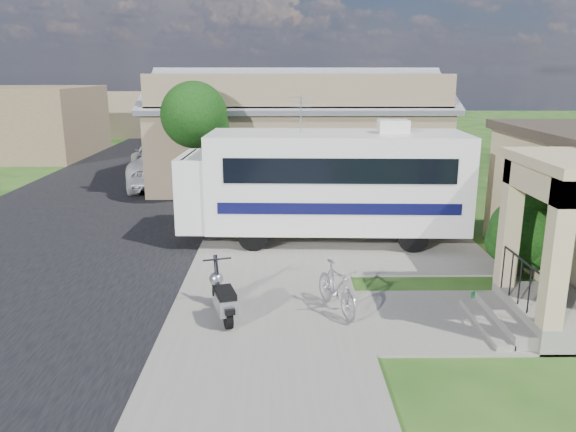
{
  "coord_description": "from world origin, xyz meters",
  "views": [
    {
      "loc": [
        -0.66,
        -11.43,
        4.92
      ],
      "look_at": [
        -0.5,
        2.5,
        1.3
      ],
      "focal_mm": 35.0,
      "sensor_mm": 36.0,
      "label": 1
    }
  ],
  "objects_px": {
    "shrub": "(526,229)",
    "scooter": "(223,298)",
    "pickup_truck": "(164,164)",
    "van": "(176,143)",
    "garden_hose": "(480,299)",
    "motorhome": "(326,181)",
    "bicycle": "(337,291)"
  },
  "relations": [
    {
      "from": "van",
      "to": "garden_hose",
      "type": "height_order",
      "value": "van"
    },
    {
      "from": "shrub",
      "to": "garden_hose",
      "type": "bearing_deg",
      "value": -132.98
    },
    {
      "from": "scooter",
      "to": "van",
      "type": "distance_m",
      "value": 21.6
    },
    {
      "from": "garden_hose",
      "to": "bicycle",
      "type": "bearing_deg",
      "value": -170.91
    },
    {
      "from": "van",
      "to": "pickup_truck",
      "type": "bearing_deg",
      "value": -81.43
    },
    {
      "from": "motorhome",
      "to": "shrub",
      "type": "distance_m",
      "value": 5.57
    },
    {
      "from": "bicycle",
      "to": "van",
      "type": "xyz_separation_m",
      "value": [
        -7.09,
        20.74,
        0.45
      ]
    },
    {
      "from": "garden_hose",
      "to": "van",
      "type": "bearing_deg",
      "value": 116.93
    },
    {
      "from": "motorhome",
      "to": "shrub",
      "type": "xyz_separation_m",
      "value": [
        4.66,
        -3.0,
        -0.62
      ]
    },
    {
      "from": "pickup_truck",
      "to": "garden_hose",
      "type": "bearing_deg",
      "value": 113.73
    },
    {
      "from": "bicycle",
      "to": "pickup_truck",
      "type": "relative_size",
      "value": 0.27
    },
    {
      "from": "garden_hose",
      "to": "shrub",
      "type": "bearing_deg",
      "value": 47.02
    },
    {
      "from": "motorhome",
      "to": "van",
      "type": "xyz_separation_m",
      "value": [
        -7.24,
        15.5,
        -0.83
      ]
    },
    {
      "from": "motorhome",
      "to": "bicycle",
      "type": "xyz_separation_m",
      "value": [
        -0.16,
        -5.25,
        -1.28
      ]
    },
    {
      "from": "scooter",
      "to": "garden_hose",
      "type": "height_order",
      "value": "scooter"
    },
    {
      "from": "shrub",
      "to": "bicycle",
      "type": "bearing_deg",
      "value": -154.94
    },
    {
      "from": "pickup_truck",
      "to": "van",
      "type": "relative_size",
      "value": 0.96
    },
    {
      "from": "motorhome",
      "to": "van",
      "type": "relative_size",
      "value": 1.23
    },
    {
      "from": "motorhome",
      "to": "shrub",
      "type": "relative_size",
      "value": 3.57
    },
    {
      "from": "shrub",
      "to": "pickup_truck",
      "type": "distance_m",
      "value": 16.19
    },
    {
      "from": "garden_hose",
      "to": "scooter",
      "type": "bearing_deg",
      "value": -171.47
    },
    {
      "from": "scooter",
      "to": "van",
      "type": "xyz_separation_m",
      "value": [
        -4.78,
        21.06,
        0.48
      ]
    },
    {
      "from": "bicycle",
      "to": "van",
      "type": "relative_size",
      "value": 0.26
    },
    {
      "from": "shrub",
      "to": "scooter",
      "type": "relative_size",
      "value": 1.39
    },
    {
      "from": "shrub",
      "to": "garden_hose",
      "type": "xyz_separation_m",
      "value": [
        -1.62,
        -1.74,
        -1.09
      ]
    },
    {
      "from": "motorhome",
      "to": "bicycle",
      "type": "distance_m",
      "value": 5.4
    },
    {
      "from": "shrub",
      "to": "scooter",
      "type": "xyz_separation_m",
      "value": [
        -7.12,
        -2.56,
        -0.69
      ]
    },
    {
      "from": "bicycle",
      "to": "motorhome",
      "type": "bearing_deg",
      "value": 67.64
    },
    {
      "from": "shrub",
      "to": "garden_hose",
      "type": "distance_m",
      "value": 2.62
    },
    {
      "from": "bicycle",
      "to": "van",
      "type": "height_order",
      "value": "van"
    },
    {
      "from": "van",
      "to": "bicycle",
      "type": "bearing_deg",
      "value": -68.61
    },
    {
      "from": "motorhome",
      "to": "scooter",
      "type": "bearing_deg",
      "value": -111.85
    }
  ]
}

